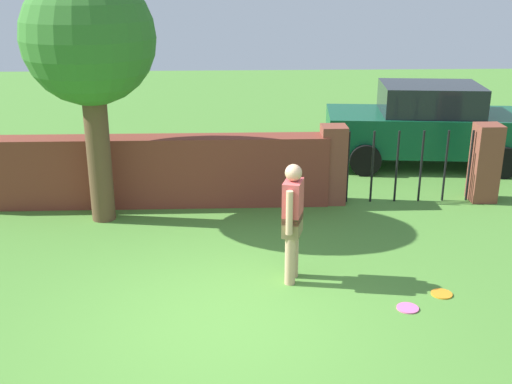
# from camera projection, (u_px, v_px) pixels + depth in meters

# --- Properties ---
(ground_plane) EXTENTS (40.00, 40.00, 0.00)m
(ground_plane) POSITION_uv_depth(u_px,v_px,m) (224.00, 322.00, 7.41)
(ground_plane) COLOR #4C8433
(brick_wall) EXTENTS (6.58, 0.50, 1.23)m
(brick_wall) POSITION_uv_depth(u_px,v_px,m) (140.00, 171.00, 10.93)
(brick_wall) COLOR brown
(brick_wall) RESTS_ON ground
(tree) EXTENTS (2.05, 2.05, 3.99)m
(tree) POSITION_uv_depth(u_px,v_px,m) (89.00, 43.00, 9.54)
(tree) COLOR brown
(tree) RESTS_ON ground
(person) EXTENTS (0.31, 0.52, 1.62)m
(person) POSITION_uv_depth(u_px,v_px,m) (293.00, 218.00, 8.12)
(person) COLOR tan
(person) RESTS_ON ground
(fence_gate) EXTENTS (3.16, 0.44, 1.40)m
(fence_gate) POSITION_uv_depth(u_px,v_px,m) (409.00, 164.00, 11.08)
(fence_gate) COLOR brown
(fence_gate) RESTS_ON ground
(car) EXTENTS (4.35, 2.25, 1.72)m
(car) POSITION_uv_depth(u_px,v_px,m) (428.00, 125.00, 13.18)
(car) COLOR #0C4C2D
(car) RESTS_ON ground
(frisbee_orange) EXTENTS (0.27, 0.27, 0.02)m
(frisbee_orange) POSITION_uv_depth(u_px,v_px,m) (442.00, 294.00, 8.03)
(frisbee_orange) COLOR orange
(frisbee_orange) RESTS_ON ground
(frisbee_pink) EXTENTS (0.27, 0.27, 0.02)m
(frisbee_pink) POSITION_uv_depth(u_px,v_px,m) (408.00, 308.00, 7.69)
(frisbee_pink) COLOR pink
(frisbee_pink) RESTS_ON ground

